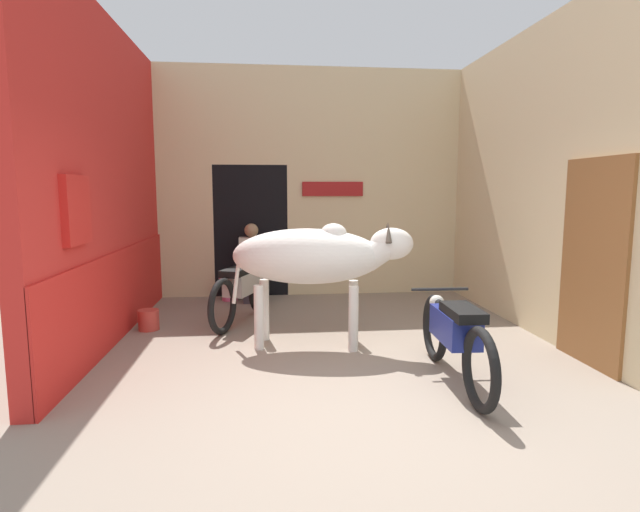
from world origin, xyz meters
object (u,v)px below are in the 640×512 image
(bucket, at_px, (149,320))
(cow, at_px, (315,257))
(motorcycle_far, at_px, (242,289))
(plastic_stool, at_px, (230,287))
(shopkeeper_seated, at_px, (252,261))
(motorcycle_near, at_px, (455,335))

(bucket, bearing_deg, cow, -22.67)
(bucket, bearing_deg, motorcycle_far, 13.02)
(plastic_stool, bearing_deg, motorcycle_far, -78.78)
(plastic_stool, bearing_deg, shopkeeper_seated, -18.25)
(shopkeeper_seated, bearing_deg, bucket, -129.70)
(motorcycle_far, distance_m, shopkeeper_seated, 1.28)
(shopkeeper_seated, xyz_separation_m, plastic_stool, (-0.37, 0.12, -0.44))
(motorcycle_far, height_order, bucket, motorcycle_far)
(cow, height_order, shopkeeper_seated, cow)
(cow, xyz_separation_m, motorcycle_near, (1.17, -1.25, -0.57))
(motorcycle_near, bearing_deg, motorcycle_far, 130.72)
(plastic_stool, distance_m, bucket, 1.89)
(motorcycle_far, bearing_deg, cow, -52.26)
(cow, height_order, motorcycle_near, cow)
(bucket, bearing_deg, plastic_stool, 61.25)
(cow, height_order, motorcycle_far, cow)
(motorcycle_far, relative_size, bucket, 6.96)
(plastic_stool, xyz_separation_m, bucket, (-0.91, -1.66, -0.09))
(cow, xyz_separation_m, shopkeeper_seated, (-0.79, 2.40, -0.36))
(motorcycle_far, height_order, plastic_stool, motorcycle_far)
(motorcycle_near, distance_m, motorcycle_far, 3.15)
(motorcycle_far, bearing_deg, motorcycle_near, -49.28)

